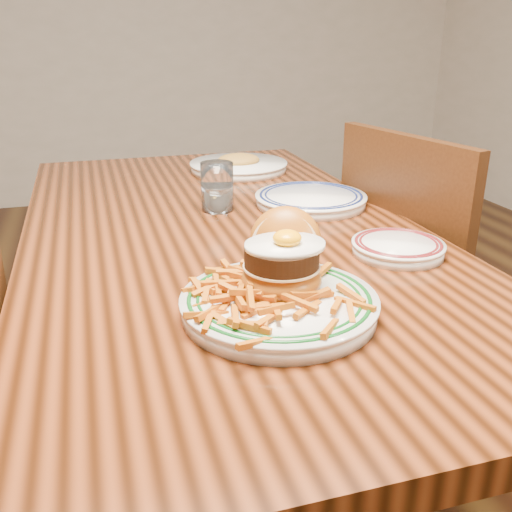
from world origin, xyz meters
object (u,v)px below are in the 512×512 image
object	(u,v)px
side_plate	(398,247)
chair_right	(428,296)
table	(223,263)
main_plate	(280,286)

from	to	relation	value
side_plate	chair_right	bearing A→B (deg)	48.83
table	chair_right	size ratio (longest dim) A/B	1.71
main_plate	side_plate	bearing A→B (deg)	51.86
side_plate	main_plate	bearing A→B (deg)	-148.06
table	chair_right	bearing A→B (deg)	0.46
table	chair_right	xyz separation A→B (m)	(0.55, 0.00, -0.16)
chair_right	side_plate	size ratio (longest dim) A/B	5.24
main_plate	table	bearing A→B (deg)	112.74
chair_right	side_plate	world-z (taller)	chair_right
chair_right	main_plate	bearing A→B (deg)	25.14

